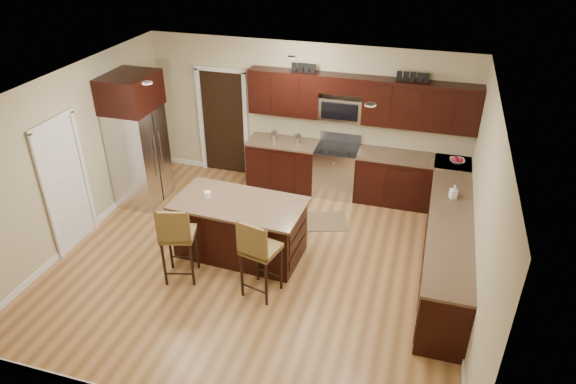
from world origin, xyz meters
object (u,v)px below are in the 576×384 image
(island, at_px, (240,230))
(stool_left, at_px, (177,236))
(refrigerator, at_px, (137,139))
(stool_right, at_px, (258,250))
(range, at_px, (336,170))

(island, height_order, stool_left, stool_left)
(island, distance_m, refrigerator, 2.64)
(stool_right, bearing_deg, range, 95.74)
(island, height_order, stool_right, stool_right)
(stool_right, distance_m, refrigerator, 3.48)
(stool_left, relative_size, refrigerator, 0.52)
(island, xyz_separation_m, refrigerator, (-2.28, 1.06, 0.78))
(island, distance_m, stool_right, 1.09)
(stool_left, bearing_deg, stool_right, -15.47)
(island, relative_size, refrigerator, 0.85)
(island, relative_size, stool_right, 1.63)
(range, height_order, stool_right, stool_right)
(stool_left, bearing_deg, refrigerator, 116.05)
(range, xyz_separation_m, island, (-1.02, -2.29, -0.04))
(refrigerator, bearing_deg, stool_left, -48.51)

